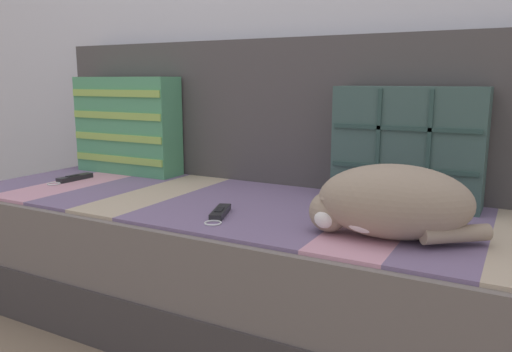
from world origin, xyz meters
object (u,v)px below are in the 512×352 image
throw_pillow_quilted (407,146)px  game_remote_far (220,213)px  throw_pillow_striped (127,125)px  couch (238,258)px  sleeping_cat (388,203)px  game_remote_near (73,178)px

throw_pillow_quilted → game_remote_far: throw_pillow_quilted is taller
game_remote_far → throw_pillow_striped: bearing=150.6°
couch → sleeping_cat: 0.64m
throw_pillow_quilted → game_remote_far: 0.62m
sleeping_cat → throw_pillow_quilted: bearing=95.8°
game_remote_far → throw_pillow_quilted: bearing=42.6°
couch → game_remote_far: (0.07, -0.21, 0.22)m
throw_pillow_quilted → throw_pillow_striped: 1.15m
sleeping_cat → throw_pillow_striped: bearing=162.5°
couch → game_remote_near: game_remote_near is taller
throw_pillow_quilted → game_remote_far: (-0.44, -0.40, -0.18)m
couch → game_remote_near: size_ratio=10.35×
throw_pillow_quilted → game_remote_near: 1.26m
throw_pillow_quilted → throw_pillow_striped: (-1.15, -0.00, 0.02)m
throw_pillow_quilted → sleeping_cat: 0.39m
sleeping_cat → game_remote_near: (-1.27, 0.14, -0.08)m
throw_pillow_quilted → sleeping_cat: (0.04, -0.38, -0.10)m
game_remote_near → game_remote_far: bearing=-11.8°
couch → sleeping_cat: (0.54, -0.18, 0.30)m
throw_pillow_quilted → throw_pillow_striped: size_ratio=0.96×
throw_pillow_quilted → couch: bearing=-158.9°
couch → game_remote_far: bearing=-72.7°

